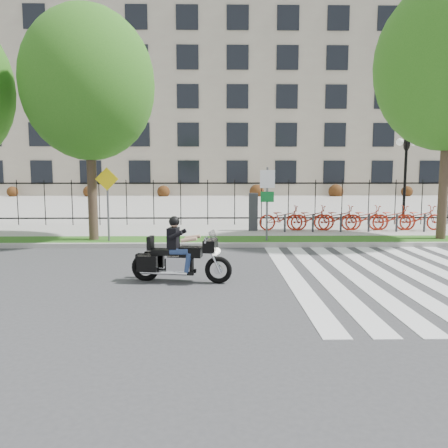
{
  "coord_description": "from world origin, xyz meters",
  "views": [
    {
      "loc": [
        0.41,
        -10.17,
        2.46
      ],
      "look_at": [
        0.62,
        3.0,
        0.91
      ],
      "focal_mm": 35.0,
      "sensor_mm": 36.0,
      "label": 1
    }
  ],
  "objects": [
    {
      "name": "crosswalk_stripes",
      "position": [
        4.83,
        0.0,
        0.01
      ],
      "size": [
        5.7,
        8.0,
        0.01
      ],
      "primitive_type": null,
      "color": "silver",
      "rests_on": "ground"
    },
    {
      "name": "plaza",
      "position": [
        0.0,
        25.0,
        0.05
      ],
      "size": [
        80.0,
        34.0,
        0.1
      ],
      "primitive_type": "cube",
      "color": "gray",
      "rests_on": "ground"
    },
    {
      "name": "sign_pole_regulatory",
      "position": [
        2.11,
        4.58,
        1.74
      ],
      "size": [
        0.5,
        0.09,
        2.5
      ],
      "color": "#59595B",
      "rests_on": "grass_verge"
    },
    {
      "name": "grass_verge",
      "position": [
        0.0,
        4.95,
        0.07
      ],
      "size": [
        60.0,
        1.5,
        0.15
      ],
      "primitive_type": "cube",
      "color": "#1F5615",
      "rests_on": "ground"
    },
    {
      "name": "motorcycle_rider",
      "position": [
        -0.42,
        -0.48,
        0.6
      ],
      "size": [
        2.32,
        0.87,
        1.8
      ],
      "color": "black",
      "rests_on": "ground"
    },
    {
      "name": "sidewalk",
      "position": [
        0.0,
        7.45,
        0.07
      ],
      "size": [
        60.0,
        3.5,
        0.15
      ],
      "primitive_type": "cube",
      "color": "gray",
      "rests_on": "ground"
    },
    {
      "name": "office_building",
      "position": [
        0.0,
        44.92,
        9.97
      ],
      "size": [
        60.0,
        21.9,
        20.15
      ],
      "color": "#A19382",
      "rests_on": "ground"
    },
    {
      "name": "sign_pole_warning",
      "position": [
        -3.28,
        4.58,
        1.74
      ],
      "size": [
        0.78,
        0.09,
        2.49
      ],
      "color": "#59595B",
      "rests_on": "grass_verge"
    },
    {
      "name": "bike_share_station",
      "position": [
        5.75,
        7.2,
        0.66
      ],
      "size": [
        7.83,
        0.87,
        1.5
      ],
      "color": "#2D2D33",
      "rests_on": "sidewalk"
    },
    {
      "name": "iron_fence",
      "position": [
        0.0,
        9.2,
        1.15
      ],
      "size": [
        30.0,
        0.06,
        2.0
      ],
      "primitive_type": null,
      "color": "black",
      "rests_on": "sidewalk"
    },
    {
      "name": "ground",
      "position": [
        0.0,
        0.0,
        0.0
      ],
      "size": [
        120.0,
        120.0,
        0.0
      ],
      "primitive_type": "plane",
      "color": "#363639",
      "rests_on": "ground"
    },
    {
      "name": "street_tree_1",
      "position": [
        -3.89,
        4.95,
        5.4
      ],
      "size": [
        4.42,
        4.42,
        7.8
      ],
      "color": "#3D2D21",
      "rests_on": "grass_verge"
    },
    {
      "name": "lamp_post_right",
      "position": [
        10.0,
        12.0,
        3.21
      ],
      "size": [
        1.06,
        0.7,
        4.25
      ],
      "color": "black",
      "rests_on": "ground"
    },
    {
      "name": "curb",
      "position": [
        0.0,
        4.1,
        0.07
      ],
      "size": [
        60.0,
        0.2,
        0.15
      ],
      "primitive_type": "cube",
      "color": "#9D9A94",
      "rests_on": "ground"
    }
  ]
}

